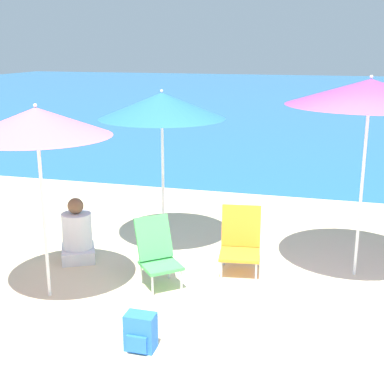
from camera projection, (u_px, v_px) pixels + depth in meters
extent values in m
plane|color=beige|center=(297.00, 350.00, 4.89)|extent=(60.00, 60.00, 0.00)
cube|color=#23669E|center=(337.00, 97.00, 28.19)|extent=(60.00, 40.00, 0.01)
cylinder|color=white|center=(361.00, 193.00, 6.22)|extent=(0.04, 0.04, 2.04)
cone|color=purple|center=(370.00, 92.00, 5.91)|extent=(1.87, 1.87, 0.29)
sphere|color=white|center=(371.00, 77.00, 5.86)|extent=(0.04, 0.04, 0.04)
cylinder|color=white|center=(44.00, 219.00, 5.70)|extent=(0.04, 0.04, 1.79)
cone|color=pink|center=(36.00, 122.00, 5.42)|extent=(1.54, 1.54, 0.30)
sphere|color=white|center=(35.00, 105.00, 5.38)|extent=(0.04, 0.04, 0.04)
cylinder|color=white|center=(163.00, 184.00, 7.20)|extent=(0.04, 0.04, 1.76)
cone|color=blue|center=(162.00, 106.00, 6.92)|extent=(1.66, 1.66, 0.33)
sphere|color=white|center=(162.00, 91.00, 6.87)|extent=(0.04, 0.04, 0.04)
cylinder|color=silver|center=(152.00, 286.00, 5.88)|extent=(0.02, 0.02, 0.25)
cylinder|color=silver|center=(181.00, 280.00, 6.03)|extent=(0.02, 0.02, 0.25)
cylinder|color=silver|center=(141.00, 274.00, 6.20)|extent=(0.02, 0.02, 0.25)
cylinder|color=silver|center=(169.00, 269.00, 6.34)|extent=(0.02, 0.02, 0.25)
cube|color=#47B756|center=(161.00, 265.00, 6.08)|extent=(0.59, 0.59, 0.04)
cube|color=#47B756|center=(154.00, 237.00, 6.19)|extent=(0.45, 0.43, 0.48)
cylinder|color=silver|center=(221.00, 270.00, 6.33)|extent=(0.02, 0.02, 0.23)
cylinder|color=silver|center=(256.00, 272.00, 6.28)|extent=(0.02, 0.02, 0.23)
cylinder|color=silver|center=(224.00, 257.00, 6.73)|extent=(0.02, 0.02, 0.23)
cylinder|color=silver|center=(257.00, 258.00, 6.68)|extent=(0.02, 0.02, 0.23)
cube|color=orange|center=(240.00, 254.00, 6.47)|extent=(0.54, 0.55, 0.04)
cube|color=orange|center=(241.00, 226.00, 6.63)|extent=(0.49, 0.18, 0.52)
cube|color=silver|center=(78.00, 253.00, 6.92)|extent=(0.60, 0.63, 0.16)
cylinder|color=silver|center=(77.00, 231.00, 6.84)|extent=(0.38, 0.38, 0.46)
sphere|color=brown|center=(75.00, 206.00, 6.75)|extent=(0.20, 0.20, 0.20)
cube|color=blue|center=(141.00, 332.00, 4.86)|extent=(0.28, 0.18, 0.35)
cube|color=blue|center=(137.00, 344.00, 4.78)|extent=(0.19, 0.03, 0.16)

